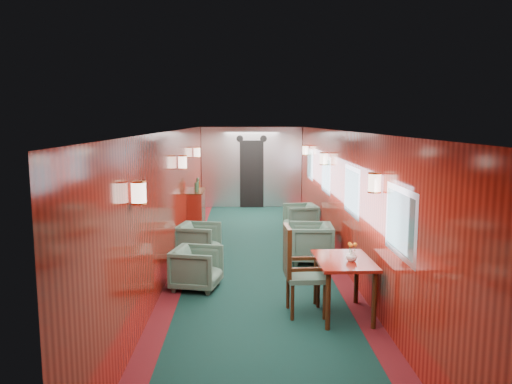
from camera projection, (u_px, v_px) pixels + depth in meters
room at (258, 173)px, 8.95m from camera, size 12.00×12.10×2.40m
bulkhead at (252, 168)px, 14.86m from camera, size 2.98×0.17×2.39m
windows_right at (337, 182)px, 9.26m from camera, size 0.02×8.60×0.80m
wall_sconces at (257, 162)px, 9.49m from camera, size 2.97×7.97×0.25m
dining_table at (344, 268)px, 6.56m from camera, size 0.75×1.05×0.77m
side_chair at (298, 267)px, 6.62m from camera, size 0.56×0.59×1.20m
credenza at (197, 211)px, 11.59m from camera, size 0.34×1.09×1.26m
flower_vase at (352, 255)px, 6.44m from camera, size 0.19×0.19×0.15m
armchair_left_near at (197, 268)px, 7.69m from camera, size 0.84×0.83×0.64m
armchair_left_far at (199, 241)px, 9.36m from camera, size 0.87×0.86×0.67m
armchair_right_near at (311, 243)px, 9.14m from camera, size 0.83×0.81×0.71m
armchair_right_far at (300, 218)px, 11.58m from camera, size 0.81×0.79×0.66m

